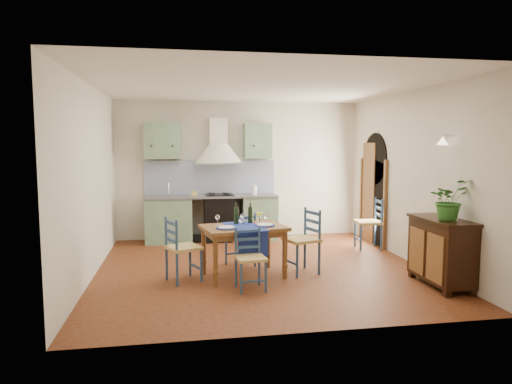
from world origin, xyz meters
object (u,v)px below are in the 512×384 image
chair_near (250,258)px  potted_plant (449,200)px  dining_table (244,232)px  sideboard (441,249)px

chair_near → potted_plant: size_ratio=1.50×
chair_near → potted_plant: bearing=-9.5°
dining_table → chair_near: bearing=-90.6°
sideboard → dining_table: bearing=160.8°
dining_table → chair_near: 0.65m
dining_table → sideboard: (2.58, -0.90, -0.15)m
sideboard → potted_plant: bearing=-92.5°
potted_plant → dining_table: bearing=158.1°
dining_table → chair_near: size_ratio=1.59×
dining_table → chair_near: dining_table is taller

